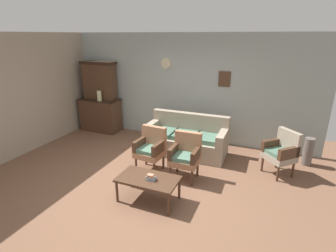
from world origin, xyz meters
TOP-DOWN VIEW (x-y plane):
  - ground_plane at (0.00, 0.00)m, footprint 7.68×7.68m
  - wall_back_with_decor at (0.00, 2.63)m, footprint 6.40×0.09m
  - wall_left_side at (-3.23, 0.00)m, footprint 0.06×5.20m
  - side_cabinet at (-2.50, 2.25)m, footprint 1.16×0.55m
  - cabinet_upper_hutch at (-2.50, 2.33)m, footprint 0.99×0.38m
  - vase_on_cabinet at (-2.36, 2.07)m, footprint 0.13×0.13m
  - floral_couch at (0.27, 1.72)m, footprint 1.86×0.81m
  - armchair_by_doorway at (-0.13, 0.67)m, footprint 0.56×0.53m
  - armchair_near_couch_end at (0.62, 0.63)m, footprint 0.53×0.50m
  - wingback_chair_by_fireplace at (2.31, 1.50)m, footprint 0.71×0.71m
  - coffee_table at (0.30, -0.30)m, footprint 1.00×0.56m
  - book_stack_on_table at (0.36, -0.33)m, footprint 0.16×0.11m
  - floor_vase_by_wall at (2.85, 2.15)m, footprint 0.20×0.20m

SIDE VIEW (x-z plane):
  - ground_plane at x=0.00m, z-range 0.00..0.00m
  - floor_vase_by_wall at x=2.85m, z-range 0.00..0.60m
  - floral_couch at x=0.27m, z-range -0.12..0.78m
  - coffee_table at x=0.30m, z-range 0.17..0.59m
  - book_stack_on_table at x=0.36m, z-range 0.41..0.51m
  - side_cabinet at x=-2.50m, z-range 0.00..0.93m
  - armchair_by_doorway at x=-0.13m, z-range 0.05..0.95m
  - armchair_near_couch_end at x=0.62m, z-range 0.05..0.95m
  - wingback_chair_by_fireplace at x=2.31m, z-range 0.05..0.95m
  - vase_on_cabinet at x=-2.36m, z-range 0.93..1.21m
  - wall_left_side at x=-3.23m, z-range 0.00..2.70m
  - wall_back_with_decor at x=0.00m, z-range 0.00..2.70m
  - cabinet_upper_hutch at x=-2.50m, z-range 0.94..1.97m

